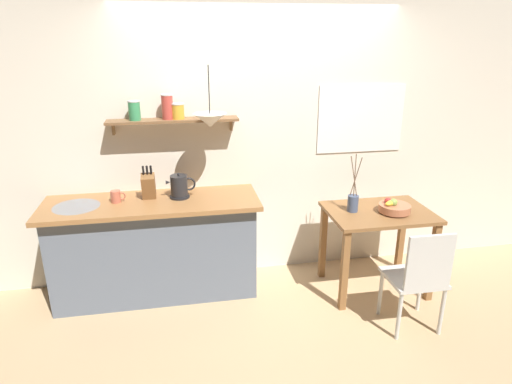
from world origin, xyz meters
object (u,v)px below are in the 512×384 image
at_px(knife_block, 149,186).
at_px(pendant_lamp, 210,120).
at_px(dining_chair_near, 419,276).
at_px(electric_kettle, 180,187).
at_px(coffee_mug_by_sink, 116,196).
at_px(dining_table, 378,226).
at_px(fruit_bowl, 394,207).
at_px(twig_vase, 353,202).

relative_size(knife_block, pendant_lamp, 0.63).
xyz_separation_m(dining_chair_near, electric_kettle, (-1.78, 0.96, 0.51)).
distance_m(dining_chair_near, coffee_mug_by_sink, 2.54).
relative_size(dining_chair_near, electric_kettle, 3.49).
relative_size(dining_table, fruit_bowl, 3.33).
xyz_separation_m(coffee_mug_by_sink, pendant_lamp, (0.81, -0.10, 0.64)).
xyz_separation_m(dining_chair_near, coffee_mug_by_sink, (-2.31, 0.94, 0.47)).
bearing_deg(knife_block, coffee_mug_by_sink, -172.82).
bearing_deg(dining_chair_near, electric_kettle, 151.80).
bearing_deg(coffee_mug_by_sink, knife_block, 7.18).
height_order(dining_table, pendant_lamp, pendant_lamp).
bearing_deg(pendant_lamp, twig_vase, -6.57).
xyz_separation_m(dining_table, fruit_bowl, (0.10, -0.06, 0.19)).
height_order(twig_vase, knife_block, twig_vase).
relative_size(electric_kettle, knife_block, 0.84).
distance_m(dining_table, fruit_bowl, 0.23).
relative_size(twig_vase, knife_block, 1.71).
distance_m(dining_table, knife_block, 2.06).
distance_m(twig_vase, knife_block, 1.78).
xyz_separation_m(dining_table, twig_vase, (-0.24, 0.04, 0.23)).
distance_m(dining_table, electric_kettle, 1.80).
height_order(electric_kettle, coffee_mug_by_sink, electric_kettle).
bearing_deg(coffee_mug_by_sink, dining_chair_near, -22.03).
bearing_deg(pendant_lamp, dining_table, -7.00).
bearing_deg(twig_vase, coffee_mug_by_sink, 173.18).
bearing_deg(fruit_bowl, coffee_mug_by_sink, 171.81).
height_order(dining_table, dining_chair_near, dining_chair_near).
relative_size(coffee_mug_by_sink, pendant_lamp, 0.26).
distance_m(electric_kettle, pendant_lamp, 0.66).
relative_size(dining_chair_near, knife_block, 2.92).
bearing_deg(dining_chair_near, pendant_lamp, 151.03).
height_order(dining_table, fruit_bowl, fruit_bowl).
xyz_separation_m(knife_block, pendant_lamp, (0.54, -0.14, 0.57)).
bearing_deg(dining_table, electric_kettle, 170.18).
xyz_separation_m(dining_table, pendant_lamp, (-1.46, 0.18, 0.97)).
bearing_deg(twig_vase, fruit_bowl, -16.06).
distance_m(electric_kettle, coffee_mug_by_sink, 0.53).
xyz_separation_m(twig_vase, electric_kettle, (-1.49, 0.26, 0.15)).
xyz_separation_m(twig_vase, pendant_lamp, (-1.22, 0.14, 0.74)).
xyz_separation_m(electric_kettle, knife_block, (-0.26, 0.02, 0.02)).
height_order(dining_table, knife_block, knife_block).
distance_m(dining_chair_near, knife_block, 2.32).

